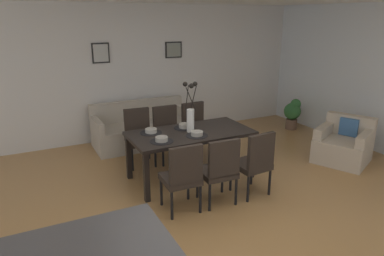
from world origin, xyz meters
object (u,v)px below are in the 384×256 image
Objects in this scene: dining_chair_far_left at (220,168)px; framed_picture_center at (174,50)px; dining_table at (190,137)px; centerpiece_vase at (190,113)px; dining_chair_far_right at (168,131)px; dining_chair_mid_left at (255,161)px; dining_chair_near_left at (183,175)px; potted_plant at (293,112)px; bowl_near_left at (162,139)px; dining_chair_mid_right at (196,126)px; bowl_far_left at (197,133)px; bowl_near_right at (151,130)px; bowl_far_right at (184,125)px; dining_chair_near_right at (139,134)px; armchair at (344,145)px; framed_picture_left at (101,53)px; sofa at (143,130)px.

framed_picture_center is at bearing 76.50° from dining_chair_far_left.
centerpiece_vase is (0.00, 0.00, 0.36)m from dining_table.
dining_chair_mid_left is at bearing -72.46° from dining_chair_far_right.
potted_plant is (3.60, 2.07, -0.14)m from dining_chair_near_left.
dining_chair_far_left reaches higher than bowl_near_left.
bowl_far_left is at bearing -116.30° from dining_chair_mid_right.
dining_chair_far_right is 0.87m from bowl_near_right.
dining_chair_near_left is at bearing -116.53° from bowl_far_right.
bowl_far_left is (0.51, -1.10, 0.27)m from dining_chair_near_right.
potted_plant is (3.07, 1.22, -0.65)m from centerpiece_vase.
centerpiece_vase is at bearing 167.98° from armchair.
bowl_far_right is (-0.00, 0.21, -0.24)m from centerpiece_vase.
potted_plant is (2.55, 0.37, -0.14)m from dining_chair_mid_right.
dining_chair_mid_right is 2.24m from framed_picture_left.
bowl_near_right reaches higher than armchair.
armchair is (2.62, -0.56, -0.38)m from dining_table.
bowl_near_left is 2.64m from framed_picture_left.
dining_chair_mid_left is 0.90m from bowl_far_left.
dining_chair_mid_left is at bearing -59.71° from dining_chair_near_right.
bowl_near_right is at bearing 90.00° from bowl_near_left.
dining_chair_far_right is 2.00m from framed_picture_center.
bowl_near_right and bowl_far_left have the same top height.
armchair is at bearing -33.94° from dining_chair_mid_right.
framed_picture_center is at bearing 156.12° from potted_plant.
dining_chair_far_right reaches higher than potted_plant.
bowl_near_right is at bearing 159.08° from dining_table.
dining_chair_mid_left is 1.24m from bowl_far_right.
dining_chair_mid_right is at bearing 0.53° from dining_chair_far_right.
bowl_far_left is at bearing 88.37° from dining_chair_far_left.
dining_chair_near_right is at bearing 120.29° from dining_chair_mid_left.
sofa is at bearing 78.73° from bowl_near_left.
dining_chair_near_right is 2.61× the size of framed_picture_center.
dining_chair_mid_right is at bearing 51.01° from bowl_far_right.
bowl_near_right is at bearing 134.53° from dining_chair_mid_left.
bowl_far_left is 0.48× the size of framed_picture_center.
dining_table is 0.89m from dining_chair_far_left.
armchair is at bearing 7.03° from dining_chair_far_left.
dining_chair_far_right reaches higher than bowl_near_left.
bowl_near_left is 0.54m from bowl_far_left.
bowl_near_right is 3.29m from armchair.
dining_chair_near_right is at bearing 174.72° from dining_chair_far_right.
dining_chair_far_left reaches higher than armchair.
dining_table is at bearing -60.44° from dining_chair_near_right.
dining_chair_near_right is at bearing -174.75° from potted_plant.
centerpiece_vase is 0.32m from bowl_far_left.
dining_chair_near_left is 3.57m from framed_picture_center.
dining_table is 1.04m from dining_chair_mid_left.
dining_chair_near_left reaches higher than bowl_far_left.
dining_chair_mid_right is 1.25× the size of centerpiece_vase.
framed_picture_left is at bearing 99.47° from dining_chair_near_right.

